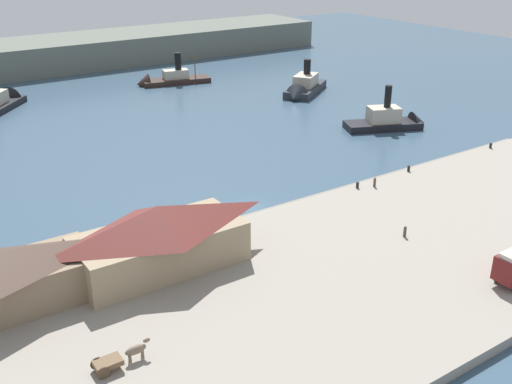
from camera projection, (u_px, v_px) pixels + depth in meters
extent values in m
plane|color=#385166|center=(251.00, 207.00, 86.24)|extent=(320.00, 320.00, 0.00)
cube|color=gray|center=(357.00, 270.00, 69.30)|extent=(110.00, 36.00, 1.20)
cube|color=slate|center=(265.00, 213.00, 83.31)|extent=(110.00, 0.80, 1.00)
cube|color=#998466|center=(160.00, 249.00, 67.73)|extent=(18.84, 8.45, 4.76)
pyramid|color=maroon|center=(158.00, 218.00, 66.20)|extent=(19.22, 8.87, 2.89)
cylinder|color=black|center=(497.00, 278.00, 65.67)|extent=(0.90, 0.18, 0.90)
cube|color=brown|center=(108.00, 363.00, 52.22)|extent=(2.40, 1.54, 0.50)
cylinder|color=#4C3828|center=(97.00, 363.00, 52.54)|extent=(1.20, 0.10, 1.20)
cylinder|color=#4C3828|center=(103.00, 373.00, 51.37)|extent=(1.20, 0.10, 1.20)
ellipsoid|color=#7A6651|center=(136.00, 350.00, 53.46)|extent=(2.00, 0.70, 0.90)
ellipsoid|color=#7A6651|center=(147.00, 340.00, 53.81)|extent=(0.70, 0.32, 0.44)
cylinder|color=#7A6651|center=(141.00, 351.00, 54.16)|extent=(0.16, 0.16, 1.00)
cylinder|color=#7A6651|center=(143.00, 354.00, 53.86)|extent=(0.16, 0.16, 1.00)
cylinder|color=#7A6651|center=(129.00, 356.00, 53.54)|extent=(0.16, 0.16, 1.00)
cylinder|color=#7A6651|center=(131.00, 359.00, 53.24)|extent=(0.16, 0.16, 1.00)
cylinder|color=#4C3D33|center=(405.00, 232.00, 75.25)|extent=(0.38, 0.38, 1.31)
sphere|color=#CCA889|center=(405.00, 226.00, 74.94)|extent=(0.24, 0.24, 0.24)
cylinder|color=#4C3D33|center=(375.00, 183.00, 89.87)|extent=(0.39, 0.39, 1.33)
sphere|color=#CCA889|center=(375.00, 178.00, 89.55)|extent=(0.24, 0.24, 0.24)
cylinder|color=black|center=(491.00, 146.00, 105.87)|extent=(0.44, 0.44, 0.90)
cylinder|color=black|center=(357.00, 185.00, 89.55)|extent=(0.44, 0.44, 0.90)
cylinder|color=black|center=(409.00, 169.00, 95.71)|extent=(0.44, 0.44, 0.90)
cube|color=black|center=(176.00, 81.00, 155.54)|extent=(18.03, 9.00, 1.26)
cone|color=black|center=(143.00, 84.00, 152.61)|extent=(4.08, 5.44, 4.89)
cube|color=#B2A893|center=(176.00, 74.00, 154.84)|extent=(6.85, 4.42, 2.26)
cylinder|color=black|center=(178.00, 61.00, 153.78)|extent=(1.62, 1.62, 4.29)
cylinder|color=brown|center=(195.00, 67.00, 155.99)|extent=(0.24, 0.24, 5.29)
cube|color=black|center=(383.00, 125.00, 120.04)|extent=(15.89, 10.86, 1.43)
cone|color=black|center=(418.00, 123.00, 121.30)|extent=(4.38, 5.46, 4.78)
cube|color=#B2A893|center=(384.00, 114.00, 119.15)|extent=(7.16, 6.08, 3.00)
cylinder|color=black|center=(388.00, 96.00, 117.79)|extent=(1.35, 1.35, 4.28)
cone|color=black|center=(14.00, 98.00, 139.81)|extent=(6.67, 6.40, 5.85)
cube|color=#23282D|center=(305.00, 89.00, 146.33)|extent=(16.82, 14.31, 1.78)
cone|color=#23282D|center=(295.00, 97.00, 139.40)|extent=(5.56, 6.21, 5.54)
cube|color=#B2A893|center=(306.00, 80.00, 145.43)|extent=(8.30, 7.68, 2.69)
cylinder|color=black|center=(307.00, 67.00, 144.98)|extent=(1.70, 1.70, 3.49)
cube|color=#60665B|center=(33.00, 56.00, 168.17)|extent=(180.00, 24.00, 8.00)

